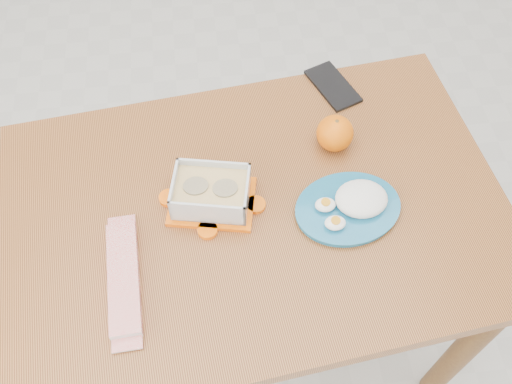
{
  "coord_description": "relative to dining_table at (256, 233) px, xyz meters",
  "views": [
    {
      "loc": [
        -0.06,
        -0.71,
        1.79
      ],
      "look_at": [
        0.02,
        -0.07,
        0.81
      ],
      "focal_mm": 40.0,
      "sensor_mm": 36.0,
      "label": 1
    }
  ],
  "objects": [
    {
      "name": "ground",
      "position": [
        -0.02,
        0.07,
        -0.64
      ],
      "size": [
        3.5,
        3.5,
        0.0
      ],
      "primitive_type": "plane",
      "color": "#B7B7B2",
      "rests_on": "ground"
    },
    {
      "name": "dining_table",
      "position": [
        0.0,
        0.0,
        0.0
      ],
      "size": [
        1.15,
        0.83,
        0.75
      ],
      "rotation": [
        0.0,
        0.0,
        0.12
      ],
      "color": "#9F5F2D",
      "rests_on": "ground"
    },
    {
      "name": "food_container",
      "position": [
        -0.09,
        0.02,
        0.15
      ],
      "size": [
        0.2,
        0.17,
        0.08
      ],
      "rotation": [
        0.0,
        0.0,
        -0.21
      ],
      "color": "#FF6507",
      "rests_on": "dining_table"
    },
    {
      "name": "orange_fruit",
      "position": [
        0.2,
        0.15,
        0.16
      ],
      "size": [
        0.08,
        0.08,
        0.08
      ],
      "primitive_type": "sphere",
      "color": "orange",
      "rests_on": "dining_table"
    },
    {
      "name": "rice_plate",
      "position": [
        0.2,
        -0.03,
        0.13
      ],
      "size": [
        0.26,
        0.26,
        0.06
      ],
      "rotation": [
        0.0,
        0.0,
        0.17
      ],
      "color": "#186288",
      "rests_on": "dining_table"
    },
    {
      "name": "candy_bar",
      "position": [
        -0.28,
        -0.14,
        0.13
      ],
      "size": [
        0.07,
        0.24,
        0.02
      ],
      "primitive_type": "cube",
      "rotation": [
        0.0,
        0.0,
        1.62
      ],
      "color": "red",
      "rests_on": "dining_table"
    },
    {
      "name": "smartphone",
      "position": [
        0.23,
        0.33,
        0.12
      ],
      "size": [
        0.13,
        0.17,
        0.01
      ],
      "primitive_type": "cube",
      "rotation": [
        0.0,
        0.0,
        0.38
      ],
      "color": "black",
      "rests_on": "dining_table"
    }
  ]
}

